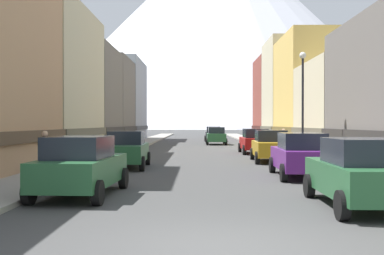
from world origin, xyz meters
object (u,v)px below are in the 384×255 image
at_px(potted_plant_1, 79,150).
at_px(car_right_1, 301,155).
at_px(potted_plant_0, 68,152).
at_px(streetlamp_right, 303,90).
at_px(pedestrian_0, 45,155).
at_px(car_left_1, 126,149).
at_px(car_right_0, 360,173).
at_px(car_right_2, 271,146).
at_px(car_driving_0, 216,136).
at_px(car_right_3, 255,141).
at_px(pedestrian_1, 283,140).
at_px(car_left_0, 81,166).
at_px(car_driving_1, 213,134).

bearing_deg(potted_plant_1, car_right_1, -35.06).
distance_m(potted_plant_0, streetlamp_right, 12.85).
distance_m(potted_plant_1, pedestrian_0, 8.35).
xyz_separation_m(car_right_1, potted_plant_0, (-10.80, 5.28, -0.24)).
xyz_separation_m(car_left_1, car_right_0, (7.60, -10.80, 0.00)).
distance_m(car_left_1, streetlamp_right, 10.00).
bearing_deg(car_right_2, pedestrian_0, -140.45).
relative_size(car_right_0, potted_plant_1, 4.92).
bearing_deg(car_driving_0, car_right_0, -86.49).
bearing_deg(car_driving_0, car_right_3, -81.19).
xyz_separation_m(car_right_2, pedestrian_1, (2.45, 9.47, -0.01)).
height_order(car_left_1, potted_plant_0, car_left_1).
height_order(car_left_0, car_right_2, same).
bearing_deg(car_driving_1, potted_plant_1, -106.04).
bearing_deg(car_right_2, car_right_3, 90.02).
bearing_deg(car_right_2, car_driving_0, 95.86).
xyz_separation_m(car_driving_0, pedestrian_1, (4.65, -11.99, -0.01)).
height_order(car_right_1, car_driving_1, same).
relative_size(car_left_0, car_right_2, 1.00).
relative_size(car_left_1, car_right_0, 1.00).
xyz_separation_m(car_right_2, car_driving_0, (-2.20, 21.47, 0.00)).
bearing_deg(pedestrian_1, streetlamp_right, -94.91).
height_order(car_right_0, car_driving_0, same).
bearing_deg(car_left_0, potted_plant_0, 107.34).
distance_m(car_driving_0, potted_plant_0, 25.27).
height_order(potted_plant_0, pedestrian_1, pedestrian_1).
xyz_separation_m(car_left_0, car_driving_1, (5.40, 42.46, 0.00)).
xyz_separation_m(car_left_1, car_driving_1, (5.40, 33.54, 0.00)).
bearing_deg(car_driving_0, car_driving_1, 90.00).
bearing_deg(car_right_2, car_right_0, -90.01).
height_order(car_left_0, car_left_1, same).
xyz_separation_m(car_left_0, pedestrian_0, (-2.45, 4.23, 0.05)).
bearing_deg(potted_plant_0, car_right_0, -48.31).
relative_size(car_left_1, car_driving_0, 1.01).
xyz_separation_m(car_right_0, car_driving_1, (-2.20, 44.34, 0.00)).
bearing_deg(potted_plant_1, pedestrian_1, 35.55).
bearing_deg(potted_plant_1, potted_plant_0, -90.00).
bearing_deg(potted_plant_1, streetlamp_right, -4.68).
bearing_deg(car_right_3, car_right_1, -90.01).
bearing_deg(car_right_1, potted_plant_1, 144.94).
bearing_deg(car_right_3, car_driving_1, 95.55).
distance_m(car_right_0, car_right_2, 14.41).
distance_m(car_right_1, car_driving_1, 37.56).
distance_m(car_left_1, car_driving_0, 25.66).
bearing_deg(car_driving_0, pedestrian_0, -104.77).
bearing_deg(car_driving_1, potted_plant_0, -104.95).
distance_m(car_left_0, car_driving_1, 42.80).
height_order(car_right_2, streetlamp_right, streetlamp_right).
bearing_deg(car_driving_1, car_right_3, -84.45).
distance_m(car_right_0, car_driving_1, 44.39).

